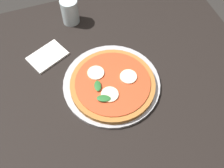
{
  "coord_description": "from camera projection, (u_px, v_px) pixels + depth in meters",
  "views": [
    {
      "loc": [
        -0.06,
        -0.46,
        1.51
      ],
      "look_at": [
        0.11,
        -0.0,
        0.74
      ],
      "focal_mm": 43.54,
      "sensor_mm": 36.0,
      "label": 1
    }
  ],
  "objects": [
    {
      "name": "ground_plane",
      "position": [
        94.0,
        159.0,
        1.52
      ],
      "size": [
        6.0,
        6.0,
        0.0
      ],
      "primitive_type": "plane",
      "color": "#2D2B28"
    },
    {
      "name": "serving_tray",
      "position": [
        112.0,
        85.0,
        0.91
      ],
      "size": [
        0.33,
        0.33,
        0.01
      ],
      "primitive_type": "cylinder",
      "color": "#B2B2B7",
      "rests_on": "dining_table"
    },
    {
      "name": "pizza",
      "position": [
        113.0,
        84.0,
        0.89
      ],
      "size": [
        0.28,
        0.28,
        0.03
      ],
      "color": "#B27033",
      "rests_on": "serving_tray"
    },
    {
      "name": "glass_cup",
      "position": [
        70.0,
        11.0,
        1.03
      ],
      "size": [
        0.07,
        0.07,
        0.1
      ],
      "primitive_type": "cylinder",
      "color": "silver",
      "rests_on": "dining_table"
    },
    {
      "name": "dining_table",
      "position": [
        84.0,
        108.0,
        0.98
      ],
      "size": [
        1.24,
        0.94,
        0.73
      ],
      "color": "black",
      "rests_on": "ground_plane"
    },
    {
      "name": "napkin",
      "position": [
        48.0,
        56.0,
        0.98
      ],
      "size": [
        0.16,
        0.14,
        0.01
      ],
      "primitive_type": "cube",
      "rotation": [
        0.0,
        0.0,
        0.43
      ],
      "color": "white",
      "rests_on": "dining_table"
    }
  ]
}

